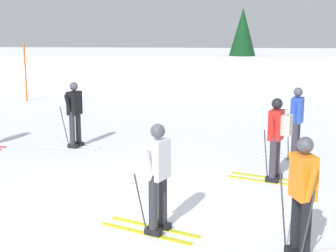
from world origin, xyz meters
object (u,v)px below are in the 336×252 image
skier_blue (296,121)px  skier_red (277,136)px  skier_orange (302,195)px  skier_white (157,175)px  skier_black (74,113)px  conifer_far_centre (242,40)px  trail_marker_pole (25,72)px

skier_blue → skier_red: bearing=-111.1°
skier_orange → skier_blue: bearing=80.9°
skier_red → skier_orange: (-0.14, -3.47, -0.04)m
skier_blue → skier_white: bearing=-122.0°
skier_black → conifer_far_centre: bearing=68.4°
skier_white → conifer_far_centre: conifer_far_centre is taller
trail_marker_pole → skier_orange: bearing=-57.6°
skier_orange → trail_marker_pole: bearing=122.4°
skier_white → trail_marker_pole: 14.54m
skier_blue → conifer_far_centre: (-0.33, 13.74, 1.44)m
skier_blue → skier_black: 5.53m
skier_white → skier_black: same height
skier_white → trail_marker_pole: size_ratio=0.71×
skier_blue → trail_marker_pole: trail_marker_pole is taller
skier_orange → skier_white: bearing=160.0°
skier_blue → trail_marker_pole: bearing=138.7°
skier_black → skier_red: bearing=-27.6°
skier_black → conifer_far_centre: (5.16, 13.06, 1.44)m
trail_marker_pole → skier_white: bearing=-62.7°
skier_black → conifer_far_centre: conifer_far_centre is taller
skier_blue → skier_white: same height
skier_black → conifer_far_centre: size_ratio=0.44×
skier_blue → skier_orange: same height
skier_white → skier_red: same height
skier_white → skier_black: size_ratio=1.00×
skier_black → conifer_far_centre: 14.11m
skier_red → trail_marker_pole: trail_marker_pole is taller
skier_red → trail_marker_pole: bearing=130.9°
trail_marker_pole → conifer_far_centre: 10.72m
skier_blue → skier_red: (-0.70, -1.82, 0.04)m
skier_blue → skier_red: size_ratio=1.00×
skier_blue → conifer_far_centre: 13.82m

